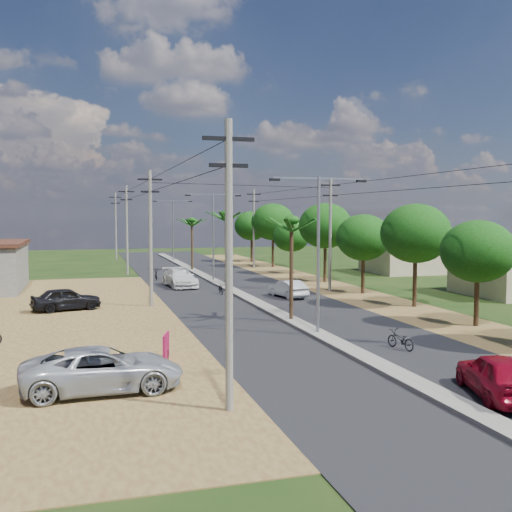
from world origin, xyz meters
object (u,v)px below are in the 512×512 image
at_px(car_red_near, 499,377).
at_px(moto_rider_east, 400,340).
at_px(car_white_far, 180,278).
at_px(car_parked_dark, 66,299).
at_px(car_parked_silver, 103,370).
at_px(car_silver_mid, 288,289).
at_px(roadside_sign, 166,347).

distance_m(car_red_near, moto_rider_east, 7.36).
xyz_separation_m(car_white_far, car_parked_dark, (-8.85, -10.15, -0.03)).
bearing_deg(car_parked_dark, car_parked_silver, 169.92).
distance_m(car_silver_mid, roadside_sign, 19.65).
xyz_separation_m(car_red_near, car_parked_dark, (-14.28, 23.04, -0.03)).
height_order(car_red_near, moto_rider_east, car_red_near).
xyz_separation_m(car_parked_silver, moto_rider_east, (13.12, 2.89, -0.33)).
xyz_separation_m(car_parked_silver, roadside_sign, (2.71, 4.04, -0.21)).
height_order(car_red_near, car_parked_silver, car_parked_silver).
xyz_separation_m(car_silver_mid, roadside_sign, (-11.08, -16.22, -0.09)).
bearing_deg(car_white_far, car_red_near, -86.31).
distance_m(car_parked_silver, car_parked_dark, 18.67).
bearing_deg(roadside_sign, car_silver_mid, 71.46).
height_order(car_parked_silver, car_parked_dark, car_parked_silver).
xyz_separation_m(car_parked_silver, car_parked_dark, (-1.67, 18.59, -0.03)).
bearing_deg(car_parked_dark, car_silver_mid, -99.05).
xyz_separation_m(car_white_far, moto_rider_east, (5.94, -25.85, -0.33)).
height_order(car_white_far, car_parked_silver, car_white_far).
xyz_separation_m(car_red_near, car_silver_mid, (1.18, 24.71, -0.12)).
xyz_separation_m(car_silver_mid, car_white_far, (-6.61, 8.48, 0.13)).
bearing_deg(moto_rider_east, roadside_sign, -19.50).
bearing_deg(car_parked_silver, roadside_sign, -35.87).
bearing_deg(roadside_sign, car_parked_silver, -108.07).
relative_size(car_red_near, moto_rider_east, 2.68).
relative_size(car_white_far, car_parked_silver, 0.96).
distance_m(car_white_far, moto_rider_east, 26.53).
bearing_deg(car_parked_silver, car_parked_dark, 3.14).
bearing_deg(car_white_far, roadside_sign, -105.86).
bearing_deg(moto_rider_east, car_parked_silver, -0.79).
bearing_deg(car_red_near, car_parked_silver, -2.46).
xyz_separation_m(car_parked_dark, moto_rider_east, (14.79, -15.70, -0.29)).
bearing_deg(car_parked_silver, car_red_near, -111.44).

